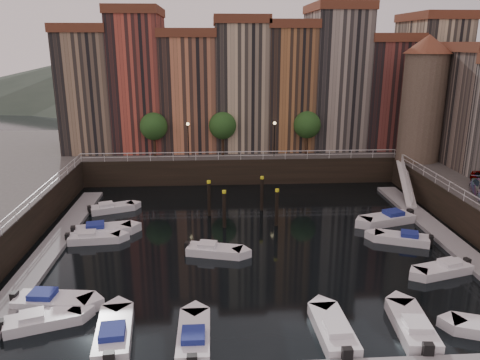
{
  "coord_description": "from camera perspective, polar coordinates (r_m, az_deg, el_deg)",
  "views": [
    {
      "loc": [
        -3.21,
        -36.05,
        15.91
      ],
      "look_at": [
        -0.81,
        4.0,
        4.11
      ],
      "focal_mm": 35.0,
      "sensor_mm": 36.0,
      "label": 1
    }
  ],
  "objects": [
    {
      "name": "ground",
      "position": [
        39.54,
        1.53,
        -7.35
      ],
      "size": [
        200.0,
        200.0,
        0.0
      ],
      "primitive_type": "plane",
      "color": "black",
      "rests_on": "ground"
    },
    {
      "name": "quay_far",
      "position": [
        63.78,
        -0.46,
        3.33
      ],
      "size": [
        80.0,
        20.0,
        3.0
      ],
      "primitive_type": "cube",
      "color": "black",
      "rests_on": "ground"
    },
    {
      "name": "dock_left",
      "position": [
        40.56,
        -22.02,
        -7.72
      ],
      "size": [
        2.0,
        28.0,
        0.35
      ],
      "primitive_type": "cube",
      "color": "gray",
      "rests_on": "ground"
    },
    {
      "name": "dock_right",
      "position": [
        43.04,
        23.83,
        -6.53
      ],
      "size": [
        2.0,
        28.0,
        0.35
      ],
      "primitive_type": "cube",
      "color": "gray",
      "rests_on": "ground"
    },
    {
      "name": "mountains",
      "position": [
        146.35,
        -1.54,
        13.25
      ],
      "size": [
        145.0,
        100.0,
        18.0
      ],
      "color": "#2D382D",
      "rests_on": "ground"
    },
    {
      "name": "far_terrace",
      "position": [
        60.11,
        2.87,
        11.64
      ],
      "size": [
        48.7,
        10.3,
        17.5
      ],
      "color": "#897157",
      "rests_on": "quay_far"
    },
    {
      "name": "corner_tower",
      "position": [
        55.91,
        21.42,
        9.41
      ],
      "size": [
        5.2,
        5.2,
        13.8
      ],
      "color": "#6B5B4C",
      "rests_on": "quay_right"
    },
    {
      "name": "promenade_trees",
      "position": [
        55.08,
        -1.44,
        6.63
      ],
      "size": [
        21.2,
        3.2,
        5.2
      ],
      "color": "black",
      "rests_on": "quay_far"
    },
    {
      "name": "street_lamps",
      "position": [
        54.23,
        -1.04,
        5.74
      ],
      "size": [
        10.36,
        0.36,
        4.18
      ],
      "color": "black",
      "rests_on": "quay_far"
    },
    {
      "name": "railings",
      "position": [
        42.81,
        1.01,
        -0.06
      ],
      "size": [
        36.08,
        34.04,
        0.52
      ],
      "color": "white",
      "rests_on": "ground"
    },
    {
      "name": "gangway",
      "position": [
        52.24,
        19.59,
        -0.12
      ],
      "size": [
        2.78,
        8.32,
        3.73
      ],
      "color": "white",
      "rests_on": "ground"
    },
    {
      "name": "mooring_pilings",
      "position": [
        43.44,
        0.36,
        -2.78
      ],
      "size": [
        6.43,
        4.62,
        3.78
      ],
      "color": "black",
      "rests_on": "ground"
    },
    {
      "name": "boat_left_0",
      "position": [
        30.75,
        -23.07,
        -15.47
      ],
      "size": [
        4.6,
        2.89,
        1.03
      ],
      "rotation": [
        0.0,
        0.0,
        0.32
      ],
      "color": "silver",
      "rests_on": "ground"
    },
    {
      "name": "boat_left_1",
      "position": [
        32.39,
        -22.0,
        -13.56
      ],
      "size": [
        5.12,
        2.36,
        1.15
      ],
      "rotation": [
        0.0,
        0.0,
        -0.12
      ],
      "color": "silver",
      "rests_on": "ground"
    },
    {
      "name": "boat_left_2",
      "position": [
        40.99,
        -17.45,
        -6.74
      ],
      "size": [
        4.46,
        1.93,
        1.01
      ],
      "rotation": [
        0.0,
        0.0,
        0.08
      ],
      "color": "silver",
      "rests_on": "ground"
    },
    {
      "name": "boat_left_3",
      "position": [
        42.29,
        -16.49,
        -5.86
      ],
      "size": [
        5.12,
        2.75,
        1.15
      ],
      "rotation": [
        0.0,
        0.0,
        0.21
      ],
      "color": "silver",
      "rests_on": "ground"
    },
    {
      "name": "boat_left_4",
      "position": [
        47.62,
        -15.45,
        -3.32
      ],
      "size": [
        4.47,
        2.95,
        1.01
      ],
      "rotation": [
        0.0,
        0.0,
        0.36
      ],
      "color": "silver",
      "rests_on": "ground"
    },
    {
      "name": "boat_right_1",
      "position": [
        37.05,
        23.58,
        -9.93
      ],
      "size": [
        4.55,
        2.7,
        1.02
      ],
      "rotation": [
        0.0,
        0.0,
        3.42
      ],
      "color": "silver",
      "rests_on": "ground"
    },
    {
      "name": "boat_right_2",
      "position": [
        41.26,
        19.26,
        -6.73
      ],
      "size": [
        4.66,
        3.12,
        1.05
      ],
      "rotation": [
        0.0,
        0.0,
        2.77
      ],
      "color": "silver",
      "rests_on": "ground"
    },
    {
      "name": "boat_right_3",
      "position": [
        45.1,
        17.6,
        -4.52
      ],
      "size": [
        5.38,
        3.28,
        1.21
      ],
      "rotation": [
        0.0,
        0.0,
        3.44
      ],
      "color": "silver",
      "rests_on": "ground"
    },
    {
      "name": "boat_near_0",
      "position": [
        28.16,
        -15.12,
        -17.66
      ],
      "size": [
        2.41,
        5.33,
        1.2
      ],
      "rotation": [
        0.0,
        0.0,
        1.68
      ],
      "color": "silver",
      "rests_on": "ground"
    },
    {
      "name": "boat_near_1",
      "position": [
        27.2,
        -5.66,
        -18.53
      ],
      "size": [
        1.78,
        4.88,
        1.12
      ],
      "rotation": [
        0.0,
        0.0,
        1.57
      ],
      "color": "silver",
      "rests_on": "ground"
    },
    {
      "name": "boat_near_2",
      "position": [
        28.04,
        11.35,
        -17.59
      ],
      "size": [
        1.99,
        5.07,
        1.16
      ],
      "rotation": [
        0.0,
        0.0,
        1.6
      ],
      "color": "silver",
      "rests_on": "ground"
    },
    {
      "name": "boat_near_3",
      "position": [
        29.56,
        20.31,
        -16.42
      ],
      "size": [
        2.3,
        5.2,
        1.17
      ],
      "rotation": [
        0.0,
        0.0,
        1.48
      ],
      "color": "silver",
      "rests_on": "ground"
    },
    {
      "name": "boat_extra_967",
      "position": [
        36.96,
        -3.29,
        -8.54
      ],
      "size": [
        4.64,
        2.63,
        1.04
      ],
      "rotation": [
        0.0,
        0.0,
        6.04
      ],
      "color": "silver",
      "rests_on": "ground"
    }
  ]
}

